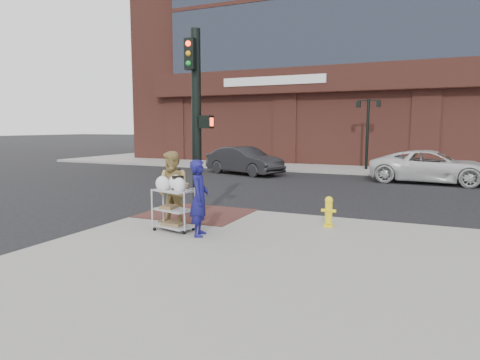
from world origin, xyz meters
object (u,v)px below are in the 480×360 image
at_px(traffic_signal_pole, 197,117).
at_px(pedestrian_tan, 173,188).
at_px(sedan_dark, 244,161).
at_px(utility_cart, 173,206).
at_px(fire_hydrant, 329,211).
at_px(minivan_white, 432,167).
at_px(woman_blue, 199,198).
at_px(lamp_post, 368,126).

bearing_deg(traffic_signal_pole, pedestrian_tan, -86.25).
bearing_deg(pedestrian_tan, sedan_dark, 106.48).
distance_m(utility_cart, fire_hydrant, 3.73).
bearing_deg(traffic_signal_pole, minivan_white, 62.26).
height_order(utility_cart, fire_hydrant, utility_cart).
bearing_deg(woman_blue, traffic_signal_pole, 12.30).
bearing_deg(fire_hydrant, utility_cart, -150.12).
xyz_separation_m(woman_blue, sedan_dark, (-4.59, 13.09, -0.25)).
relative_size(lamp_post, traffic_signal_pole, 0.80).
height_order(minivan_white, utility_cart, minivan_white).
distance_m(sedan_dark, utility_cart, 13.48).
height_order(pedestrian_tan, fire_hydrant, pedestrian_tan).
relative_size(lamp_post, minivan_white, 0.74).
xyz_separation_m(sedan_dark, minivan_white, (9.34, 0.18, 0.00)).
xyz_separation_m(traffic_signal_pole, minivan_white, (5.93, 11.28, -2.08)).
xyz_separation_m(sedan_dark, fire_hydrant, (7.04, -11.08, -0.22)).
bearing_deg(traffic_signal_pole, fire_hydrant, 0.31).
bearing_deg(pedestrian_tan, lamp_post, 82.59).
xyz_separation_m(lamp_post, fire_hydrant, (1.15, -15.21, -2.08)).
xyz_separation_m(traffic_signal_pole, utility_cart, (0.40, -1.84, -2.09)).
relative_size(woman_blue, pedestrian_tan, 0.93).
height_order(pedestrian_tan, utility_cart, pedestrian_tan).
bearing_deg(utility_cart, fire_hydrant, 29.88).
height_order(traffic_signal_pole, woman_blue, traffic_signal_pole).
relative_size(woman_blue, minivan_white, 0.31).
bearing_deg(pedestrian_tan, woman_blue, -29.56).
xyz_separation_m(minivan_white, fire_hydrant, (-2.30, -11.26, -0.22)).
xyz_separation_m(lamp_post, minivan_white, (3.45, -3.95, -1.87)).
bearing_deg(utility_cart, woman_blue, -10.92).
relative_size(sedan_dark, fire_hydrant, 6.05).
bearing_deg(sedan_dark, woman_blue, -140.92).
relative_size(woman_blue, sedan_dark, 0.37).
relative_size(pedestrian_tan, minivan_white, 0.34).
distance_m(minivan_white, fire_hydrant, 11.49).
bearing_deg(lamp_post, pedestrian_tan, -98.20).
relative_size(woman_blue, fire_hydrant, 2.27).
bearing_deg(sedan_dark, minivan_white, -69.13).
bearing_deg(fire_hydrant, woman_blue, -140.67).
relative_size(sedan_dark, utility_cart, 3.49).
height_order(lamp_post, traffic_signal_pole, traffic_signal_pole).
bearing_deg(traffic_signal_pole, sedan_dark, 107.06).
distance_m(woman_blue, utility_cart, 0.84).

